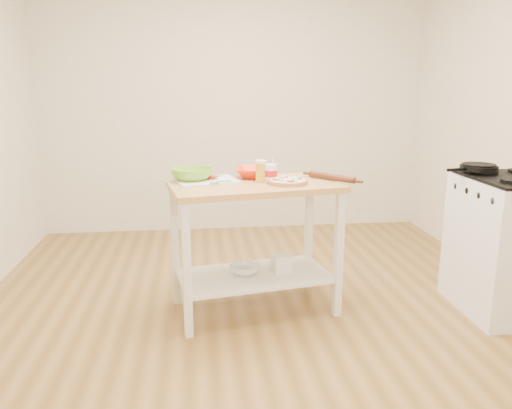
{
  "coord_description": "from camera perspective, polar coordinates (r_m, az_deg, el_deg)",
  "views": [
    {
      "loc": [
        -0.42,
        -3.04,
        1.53
      ],
      "look_at": [
        -0.02,
        0.21,
        0.74
      ],
      "focal_mm": 35.0,
      "sensor_mm": 36.0,
      "label": 1
    }
  ],
  "objects": [
    {
      "name": "room_shell",
      "position": [
        3.08,
        0.94,
        10.11
      ],
      "size": [
        4.04,
        4.54,
        2.74
      ],
      "color": "olive",
      "rests_on": "ground"
    },
    {
      "name": "prep_island",
      "position": [
        3.36,
        -0.16,
        -1.83
      ],
      "size": [
        1.19,
        0.78,
        0.9
      ],
      "rotation": [
        0.0,
        0.0,
        0.18
      ],
      "color": "tan",
      "rests_on": "ground"
    },
    {
      "name": "gas_stove",
      "position": [
        3.82,
        27.03,
        -4.12
      ],
      "size": [
        0.62,
        0.73,
        1.11
      ],
      "rotation": [
        0.0,
        0.0,
        -0.02
      ],
      "color": "white",
      "rests_on": "ground"
    },
    {
      "name": "skillet",
      "position": [
        3.78,
        24.04,
        3.85
      ],
      "size": [
        0.39,
        0.25,
        0.03
      ],
      "rotation": [
        0.0,
        0.0,
        0.26
      ],
      "color": "black",
      "rests_on": "gas_stove"
    },
    {
      "name": "pizza",
      "position": [
        3.29,
        3.63,
        2.68
      ],
      "size": [
        0.27,
        0.27,
        0.04
      ],
      "rotation": [
        0.0,
        0.0,
        -0.17
      ],
      "color": "tan",
      "rests_on": "prep_island"
    },
    {
      "name": "cutting_board",
      "position": [
        3.37,
        -5.72,
        2.77
      ],
      "size": [
        0.47,
        0.4,
        0.04
      ],
      "rotation": [
        0.0,
        0.0,
        0.27
      ],
      "color": "white",
      "rests_on": "prep_island"
    },
    {
      "name": "spatula",
      "position": [
        3.26,
        -4.2,
        2.58
      ],
      "size": [
        0.15,
        0.08,
        0.01
      ],
      "rotation": [
        0.0,
        0.0,
        0.23
      ],
      "color": "teal",
      "rests_on": "cutting_board"
    },
    {
      "name": "knife",
      "position": [
        3.44,
        -6.61,
        3.11
      ],
      "size": [
        0.26,
        0.1,
        0.01
      ],
      "rotation": [
        0.0,
        0.0,
        0.24
      ],
      "color": "silver",
      "rests_on": "cutting_board"
    },
    {
      "name": "orange_bowl",
      "position": [
        3.51,
        -0.11,
        3.69
      ],
      "size": [
        0.34,
        0.34,
        0.07
      ],
      "primitive_type": "imported",
      "rotation": [
        0.0,
        0.0,
        -0.21
      ],
      "color": "#FF3513",
      "rests_on": "prep_island"
    },
    {
      "name": "green_bowl",
      "position": [
        3.4,
        -7.33,
        3.42
      ],
      "size": [
        0.38,
        0.38,
        0.09
      ],
      "primitive_type": "imported",
      "rotation": [
        0.0,
        0.0,
        0.48
      ],
      "color": "#79BB31",
      "rests_on": "prep_island"
    },
    {
      "name": "beer_pint",
      "position": [
        3.33,
        0.55,
        3.84
      ],
      "size": [
        0.07,
        0.07,
        0.15
      ],
      "color": "gold",
      "rests_on": "prep_island"
    },
    {
      "name": "yogurt_tub",
      "position": [
        3.34,
        1.6,
        3.62
      ],
      "size": [
        0.1,
        0.1,
        0.21
      ],
      "color": "white",
      "rests_on": "prep_island"
    },
    {
      "name": "rolling_pin",
      "position": [
        3.42,
        8.65,
        3.06
      ],
      "size": [
        0.26,
        0.31,
        0.04
      ],
      "primitive_type": "cylinder",
      "rotation": [
        1.57,
        0.0,
        0.68
      ],
      "color": "#572B13",
      "rests_on": "prep_island"
    },
    {
      "name": "shelf_glass_bowl",
      "position": [
        3.47,
        -1.27,
        -7.4
      ],
      "size": [
        0.22,
        0.22,
        0.07
      ],
      "primitive_type": "imported",
      "rotation": [
        0.0,
        0.0,
        -0.03
      ],
      "color": "silver",
      "rests_on": "prep_island"
    },
    {
      "name": "shelf_bin",
      "position": [
        3.51,
        2.9,
        -6.72
      ],
      "size": [
        0.14,
        0.14,
        0.12
      ],
      "primitive_type": "cube",
      "rotation": [
        0.0,
        0.0,
        0.18
      ],
      "color": "white",
      "rests_on": "prep_island"
    }
  ]
}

